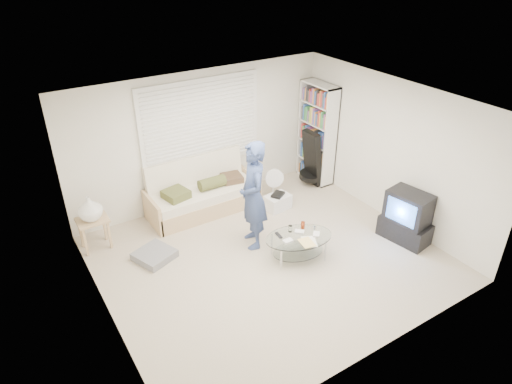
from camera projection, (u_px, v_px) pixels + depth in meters
ground at (269, 258)px, 7.25m from camera, size 5.00×5.00×0.00m
room_shell at (253, 154)px, 6.80m from camera, size 5.02×4.52×2.51m
window_blinds at (202, 124)px, 8.10m from camera, size 2.32×0.08×1.62m
futon_sofa at (202, 195)px, 8.36m from camera, size 2.04×0.82×0.99m
grey_floor_pillow at (155, 255)px, 7.21m from camera, size 0.70×0.70×0.12m
side_table at (90, 211)px, 7.15m from camera, size 0.48×0.39×0.95m
bookshelf at (317, 133)px, 9.13m from camera, size 0.32×0.85×2.03m
guitar_case at (312, 162)px, 9.13m from camera, size 0.41×0.43×1.15m
floor_fan at (273, 181)px, 8.76m from camera, size 0.38×0.25×0.61m
storage_bin at (278, 202)px, 8.49m from camera, size 0.49×0.37×0.32m
tv_unit at (407, 217)px, 7.49m from camera, size 0.56×0.87×0.88m
coffee_table at (299, 241)px, 7.11m from camera, size 1.20×0.93×0.52m
standing_person at (253, 196)px, 7.16m from camera, size 0.61×0.76×1.81m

